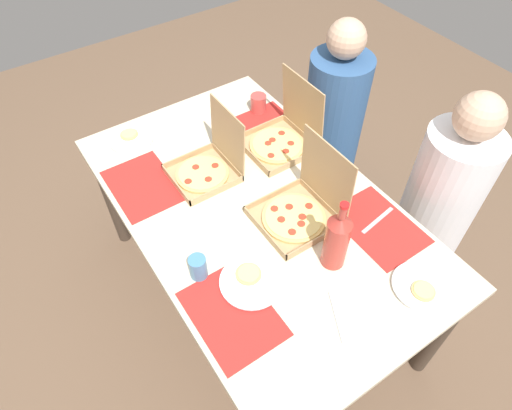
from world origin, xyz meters
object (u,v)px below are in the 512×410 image
Objects in this scene: pizza_box_edge_far at (208,165)px; soda_bottle at (337,240)px; plate_far_left at (251,281)px; cup_clear_right at (258,103)px; plate_near_left at (421,287)px; pizza_box_corner_left at (301,208)px; diner_left_seat at (331,131)px; plate_far_right at (131,139)px; diner_right_seat at (434,214)px; cup_clear_left at (198,267)px; pizza_box_center at (283,137)px.

pizza_box_edge_far is 0.93× the size of soda_bottle.
plate_far_left is 2.61× the size of cup_clear_right.
soda_bottle is (-0.27, -0.19, 0.12)m from plate_near_left.
soda_bottle is at bearing 73.43° from plate_far_left.
pizza_box_corner_left is 0.28× the size of diner_left_seat.
soda_bottle is at bearing 18.22° from plate_far_right.
pizza_box_edge_far is 1.07m from diner_right_seat.
pizza_box_corner_left reaches higher than pizza_box_edge_far.
plate_near_left is 0.61m from plate_far_left.
pizza_box_edge_far is 1.45× the size of plate_far_right.
diner_left_seat is (0.30, 1.02, -0.22)m from plate_far_right.
pizza_box_edge_far is 0.26× the size of diner_left_seat.
plate_far_left is 1.01m from cup_clear_right.
cup_clear_right is at bearing 144.47° from plate_far_left.
pizza_box_corner_left is at bearing -108.75° from diner_right_seat.
diner_right_seat is at bearing 120.98° from plate_near_left.
diner_right_seat is (0.73, 0.00, 0.01)m from diner_left_seat.
cup_clear_left is (-0.49, -0.63, 0.04)m from plate_near_left.
cup_clear_right is at bearing 77.01° from plate_far_right.
pizza_box_edge_far is 0.92× the size of pizza_box_center.
cup_clear_right reaches higher than plate_near_left.
plate_near_left is at bearing 53.83° from plate_far_left.
diner_right_seat is (-0.02, 0.67, -0.33)m from soda_bottle.
cup_clear_right is 1.00m from diner_right_seat.
plate_near_left is 0.64× the size of soda_bottle.
cup_clear_right is at bearing -156.49° from diner_right_seat.
pizza_box_corner_left reaches higher than cup_clear_left.
pizza_box_corner_left is 1.01× the size of pizza_box_center.
plate_far_right is 0.17× the size of diner_right_seat.
diner_left_seat reaches higher than pizza_box_corner_left.
plate_near_left is 1.19m from cup_clear_right.
plate_near_left is 2.33× the size of cup_clear_right.
plate_far_right is (-0.43, -0.58, -0.04)m from pizza_box_center.
pizza_box_corner_left is 1.59× the size of plate_near_left.
soda_bottle is at bearing -17.22° from cup_clear_right.
pizza_box_center is at bearing 177.29° from plate_near_left.
pizza_box_center reaches higher than cup_clear_left.
plate_far_right is at bearing -177.39° from plate_far_left.
pizza_box_center is 1.58× the size of plate_far_right.
plate_far_left is (-0.36, -0.49, 0.00)m from plate_near_left.
soda_bottle is (1.06, 0.35, 0.12)m from plate_far_right.
plate_far_right is (-1.33, -0.53, -0.00)m from plate_near_left.
plate_near_left is at bearing 34.79° from soda_bottle.
cup_clear_right is 0.08× the size of diner_left_seat.
pizza_box_center reaches higher than plate_near_left.
pizza_box_edge_far is 0.25× the size of diner_right_seat.
plate_near_left and plate_far_left have the same top height.
cup_clear_right is (-0.67, 0.25, -0.01)m from pizza_box_corner_left.
pizza_box_edge_far is at bearing -127.85° from diner_right_seat.
cup_clear_right is (-0.28, 0.05, -0.01)m from pizza_box_center.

